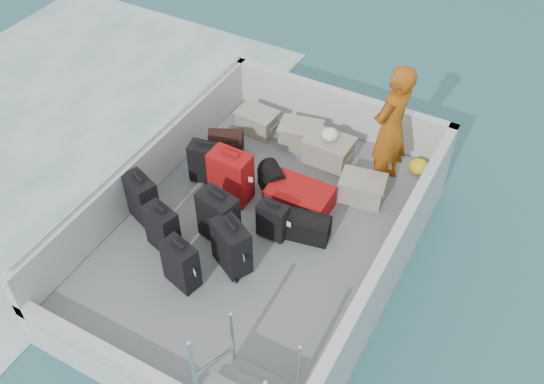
{
  "coord_description": "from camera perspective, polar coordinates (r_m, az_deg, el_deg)",
  "views": [
    {
      "loc": [
        2.71,
        -4.57,
        6.52
      ],
      "look_at": [
        -0.0,
        0.36,
        1.0
      ],
      "focal_mm": 40.0,
      "sensor_mm": 36.0,
      "label": 1
    }
  ],
  "objects": [
    {
      "name": "passenger",
      "position": [
        8.15,
        11.11,
        5.93
      ],
      "size": [
        0.62,
        0.78,
        1.87
      ],
      "primitive_type": "imported",
      "rotation": [
        0.0,
        0.0,
        -1.85
      ],
      "color": "orange",
      "rests_on": "deck"
    },
    {
      "name": "crate_1",
      "position": [
        9.07,
        2.7,
        5.26
      ],
      "size": [
        0.67,
        0.53,
        0.36
      ],
      "primitive_type": "cube",
      "rotation": [
        0.0,
        0.0,
        0.23
      ],
      "color": "gray",
      "rests_on": "deck"
    },
    {
      "name": "deck",
      "position": [
        7.95,
        -1.22,
        -3.6
      ],
      "size": [
        3.3,
        4.7,
        0.02
      ],
      "primitive_type": "cube",
      "color": "slate",
      "rests_on": "ferry_hull"
    },
    {
      "name": "suitcase_2",
      "position": [
        8.46,
        -6.28,
        2.75
      ],
      "size": [
        0.47,
        0.33,
        0.62
      ],
      "primitive_type": "cube",
      "rotation": [
        0.0,
        0.0,
        0.19
      ],
      "color": "black",
      "rests_on": "deck"
    },
    {
      "name": "ground",
      "position": [
        8.41,
        -1.16,
        -6.39
      ],
      "size": [
        160.0,
        160.0,
        0.0
      ],
      "primitive_type": "plane",
      "color": "#16494F",
      "rests_on": "ground"
    },
    {
      "name": "crate_3",
      "position": [
        8.3,
        8.46,
        0.21
      ],
      "size": [
        0.63,
        0.49,
        0.34
      ],
      "primitive_type": "cube",
      "rotation": [
        0.0,
        0.0,
        0.18
      ],
      "color": "gray",
      "rests_on": "deck"
    },
    {
      "name": "suitcase_8",
      "position": [
        8.11,
        2.6,
        -0.58
      ],
      "size": [
        0.85,
        0.57,
        0.33
      ],
      "primitive_type": "cube",
      "rotation": [
        0.0,
        0.0,
        1.59
      ],
      "color": "#B00D14",
      "rests_on": "deck"
    },
    {
      "name": "crate_0",
      "position": [
        9.34,
        -1.4,
        6.58
      ],
      "size": [
        0.58,
        0.42,
        0.34
      ],
      "primitive_type": "cube",
      "rotation": [
        0.0,
        0.0,
        -0.06
      ],
      "color": "gray",
      "rests_on": "deck"
    },
    {
      "name": "suitcase_1",
      "position": [
        8.02,
        -12.15,
        -0.67
      ],
      "size": [
        0.52,
        0.41,
        0.68
      ],
      "primitive_type": "cube",
      "rotation": [
        0.0,
        0.0,
        -0.36
      ],
      "color": "black",
      "rests_on": "deck"
    },
    {
      "name": "suitcase_4",
      "position": [
        7.61,
        -5.05,
        -2.43
      ],
      "size": [
        0.55,
        0.39,
        0.73
      ],
      "primitive_type": "cube",
      "rotation": [
        0.0,
        0.0,
        -0.2
      ],
      "color": "black",
      "rests_on": "deck"
    },
    {
      "name": "suitcase_3",
      "position": [
        7.22,
        -8.57,
        -6.8
      ],
      "size": [
        0.48,
        0.35,
        0.65
      ],
      "primitive_type": "cube",
      "rotation": [
        0.0,
        0.0,
        -0.26
      ],
      "color": "black",
      "rests_on": "deck"
    },
    {
      "name": "wake_foam",
      "position": [
        10.95,
        -23.59,
        3.6
      ],
      "size": [
        10.0,
        10.0,
        0.0
      ],
      "primitive_type": "plane",
      "color": "white",
      "rests_on": "ground"
    },
    {
      "name": "suitcase_0",
      "position": [
        7.62,
        -10.27,
        -3.46
      ],
      "size": [
        0.48,
        0.35,
        0.66
      ],
      "primitive_type": "cube",
      "rotation": [
        0.0,
        0.0,
        -0.27
      ],
      "color": "black",
      "rests_on": "deck"
    },
    {
      "name": "duffel_0",
      "position": [
        8.97,
        -4.33,
        4.5
      ],
      "size": [
        0.58,
        0.49,
        0.32
      ],
      "primitive_type": null,
      "rotation": [
        0.0,
        0.0,
        0.47
      ],
      "color": "black",
      "rests_on": "deck"
    },
    {
      "name": "deck_fittings",
      "position": [
        7.36,
        -0.16,
        -4.21
      ],
      "size": [
        3.6,
        5.0,
        0.9
      ],
      "color": "silver",
      "rests_on": "deck"
    },
    {
      "name": "suitcase_6",
      "position": [
        7.31,
        -3.82,
        -5.16
      ],
      "size": [
        0.58,
        0.5,
        0.69
      ],
      "primitive_type": "cube",
      "rotation": [
        0.0,
        0.0,
        -0.49
      ],
      "color": "black",
      "rests_on": "deck"
    },
    {
      "name": "duffel_1",
      "position": [
        8.36,
        0.03,
        1.07
      ],
      "size": [
        0.5,
        0.49,
        0.32
      ],
      "primitive_type": null,
      "rotation": [
        0.0,
        0.0,
        -0.72
      ],
      "color": "black",
      "rests_on": "deck"
    },
    {
      "name": "suitcase_7",
      "position": [
        7.68,
        0.07,
        -2.75
      ],
      "size": [
        0.38,
        0.22,
        0.53
      ],
      "primitive_type": "cube",
      "rotation": [
        0.0,
        0.0,
        -0.01
      ],
      "color": "black",
      "rests_on": "deck"
    },
    {
      "name": "crate_2",
      "position": [
        8.81,
        5.32,
        3.83
      ],
      "size": [
        0.65,
        0.45,
        0.39
      ],
      "primitive_type": "cube",
      "rotation": [
        0.0,
        0.0,
        -0.02
      ],
      "color": "gray",
      "rests_on": "deck"
    },
    {
      "name": "white_bag",
      "position": [
        8.63,
        5.44,
        5.26
      ],
      "size": [
        0.24,
        0.24,
        0.18
      ],
      "primitive_type": "ellipsoid",
      "color": "white",
      "rests_on": "crate_2"
    },
    {
      "name": "duffel_2",
      "position": [
        7.75,
        3.43,
        -3.39
      ],
      "size": [
        0.6,
        0.4,
        0.32
      ],
      "primitive_type": null,
      "rotation": [
        0.0,
        0.0,
        0.19
      ],
      "color": "black",
      "rests_on": "deck"
    },
    {
      "name": "yellow_bag",
      "position": [
        8.9,
        13.66,
        2.34
      ],
      "size": [
        0.28,
        0.26,
        0.22
      ],
      "primitive_type": "ellipsoid",
      "color": "yellow",
      "rests_on": "deck"
    },
    {
      "name": "ferry_hull",
      "position": [
        8.18,
        -1.19,
        -5.06
      ],
      "size": [
        3.6,
        5.0,
        0.6
      ],
      "primitive_type": "cube",
      "color": "silver",
      "rests_on": "ground"
    },
    {
      "name": "suitcase_5",
      "position": [
        8.12,
        -3.89,
        1.46
      ],
      "size": [
        0.55,
        0.34,
        0.75
      ],
      "primitive_type": "cube",
      "rotation": [
        0.0,
        0.0,
        -0.03
      ],
      "color": "#B00D14",
      "rests_on": "deck"
    }
  ]
}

